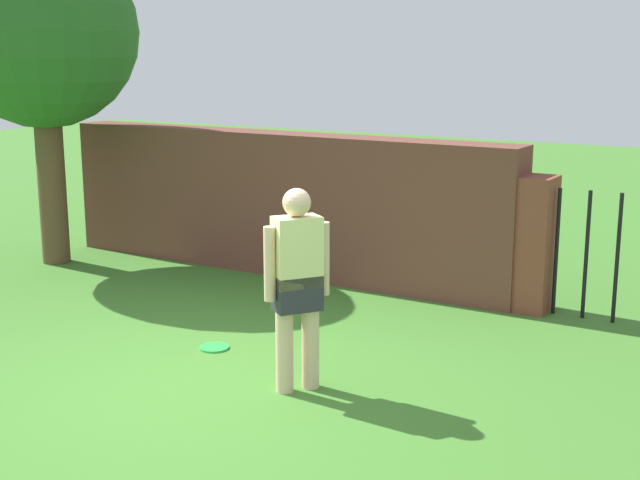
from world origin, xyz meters
TOP-DOWN VIEW (x-y plane):
  - ground_plane at (0.00, 0.00)m, footprint 40.00×40.00m
  - brick_wall at (-1.50, 3.52)m, footprint 6.00×0.50m
  - tree at (-4.19, 2.46)m, footprint 2.32×2.32m
  - person at (0.71, 0.45)m, footprint 0.39×0.45m
  - fence_gate at (2.61, 3.52)m, footprint 2.47×0.44m
  - frisbee_green at (-0.45, 0.87)m, footprint 0.27×0.27m

SIDE VIEW (x-z plane):
  - ground_plane at x=0.00m, z-range 0.00..0.00m
  - frisbee_green at x=-0.45m, z-range 0.00..0.02m
  - fence_gate at x=2.61m, z-range 0.00..1.40m
  - brick_wall at x=-1.50m, z-range 0.00..1.69m
  - person at x=0.71m, z-range 0.09..1.71m
  - tree at x=-4.19m, z-range 0.81..4.82m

